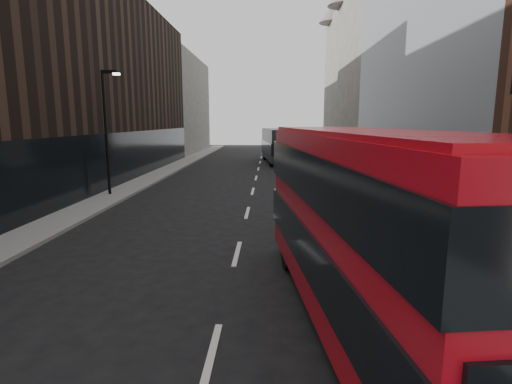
# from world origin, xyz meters

# --- Properties ---
(sidewalk_right) EXTENTS (3.00, 80.00, 0.15)m
(sidewalk_right) POSITION_xyz_m (7.50, 25.00, 0.07)
(sidewalk_right) COLOR slate
(sidewalk_right) RESTS_ON ground
(sidewalk_left) EXTENTS (2.00, 80.00, 0.15)m
(sidewalk_left) POSITION_xyz_m (-8.00, 25.00, 0.07)
(sidewalk_left) COLOR slate
(sidewalk_left) RESTS_ON ground
(building_modern_block) EXTENTS (5.03, 22.00, 20.00)m
(building_modern_block) POSITION_xyz_m (11.47, 21.00, 9.90)
(building_modern_block) COLOR #979BA0
(building_modern_block) RESTS_ON ground
(building_victorian) EXTENTS (6.50, 24.00, 21.00)m
(building_victorian) POSITION_xyz_m (11.38, 44.00, 9.66)
(building_victorian) COLOR #605B54
(building_victorian) RESTS_ON ground
(building_left_mid) EXTENTS (5.00, 24.00, 14.00)m
(building_left_mid) POSITION_xyz_m (-11.50, 30.00, 7.00)
(building_left_mid) COLOR black
(building_left_mid) RESTS_ON ground
(building_left_far) EXTENTS (5.00, 20.00, 13.00)m
(building_left_far) POSITION_xyz_m (-11.50, 52.00, 6.50)
(building_left_far) COLOR #605B54
(building_left_far) RESTS_ON ground
(street_lamp) EXTENTS (1.06, 0.22, 7.00)m
(street_lamp) POSITION_xyz_m (-8.22, 18.00, 4.18)
(street_lamp) COLOR black
(street_lamp) RESTS_ON sidewalk_left
(red_bus) EXTENTS (3.64, 10.48, 4.16)m
(red_bus) POSITION_xyz_m (3.03, 3.50, 2.31)
(red_bus) COLOR #B30B16
(red_bus) RESTS_ON ground
(grey_bus) EXTENTS (3.73, 11.21, 3.56)m
(grey_bus) POSITION_xyz_m (1.89, 37.81, 1.91)
(grey_bus) COLOR black
(grey_bus) RESTS_ON ground
(car_a) EXTENTS (1.85, 4.36, 1.47)m
(car_a) POSITION_xyz_m (3.84, 13.71, 0.73)
(car_a) COLOR black
(car_a) RESTS_ON ground
(car_b) EXTENTS (2.05, 4.86, 1.56)m
(car_b) POSITION_xyz_m (3.35, 23.73, 0.78)
(car_b) COLOR gray
(car_b) RESTS_ON ground
(car_c) EXTENTS (2.44, 5.22, 1.48)m
(car_c) POSITION_xyz_m (3.76, 24.93, 0.74)
(car_c) COLOR black
(car_c) RESTS_ON ground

